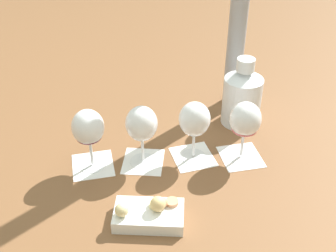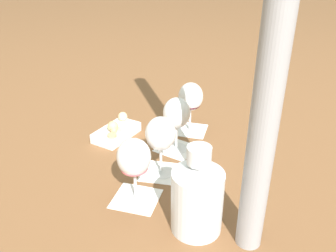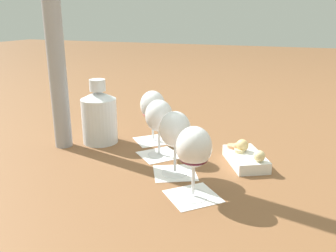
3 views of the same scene
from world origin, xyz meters
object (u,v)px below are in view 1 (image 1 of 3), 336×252
(wine_glass_0, at_px, (245,122))
(wine_glass_3, at_px, (88,130))
(snack_dish, at_px, (149,214))
(wine_glass_2, at_px, (142,126))
(wine_glass_1, at_px, (194,122))
(ceramic_vase, at_px, (242,96))

(wine_glass_0, bearing_deg, wine_glass_3, -53.33)
(wine_glass_3, distance_m, snack_dish, 0.26)
(wine_glass_2, xyz_separation_m, wine_glass_3, (0.08, -0.10, -0.00))
(wine_glass_1, distance_m, ceramic_vase, 0.22)
(wine_glass_0, distance_m, snack_dish, 0.34)
(wine_glass_0, bearing_deg, wine_glass_1, -58.47)
(wine_glass_1, distance_m, wine_glass_3, 0.26)
(wine_glass_1, relative_size, wine_glass_2, 1.00)
(wine_glass_1, relative_size, ceramic_vase, 0.80)
(wine_glass_0, bearing_deg, ceramic_vase, -155.09)
(wine_glass_2, height_order, snack_dish, wine_glass_2)
(wine_glass_1, xyz_separation_m, wine_glass_3, (0.17, -0.20, 0.00))
(wine_glass_0, distance_m, wine_glass_2, 0.26)
(wine_glass_2, bearing_deg, ceramic_vase, 155.69)
(ceramic_vase, bearing_deg, snack_dish, -1.48)
(wine_glass_3, xyz_separation_m, snack_dish, (0.08, 0.23, -0.09))
(wine_glass_2, xyz_separation_m, snack_dish, (0.16, 0.13, -0.09))
(ceramic_vase, bearing_deg, wine_glass_3, -31.90)
(ceramic_vase, distance_m, snack_dish, 0.47)
(wine_glass_1, height_order, wine_glass_3, same)
(wine_glass_1, xyz_separation_m, ceramic_vase, (-0.22, 0.04, -0.02))
(wine_glass_0, distance_m, wine_glass_3, 0.39)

